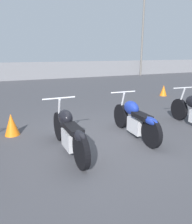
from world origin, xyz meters
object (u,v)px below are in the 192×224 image
Objects in this scene: traffic_cone_near at (11,125)px; traffic_cone_far at (163,91)px; light_pole_left at (143,26)px; motorcycle_slot_2 at (135,119)px; motorcycle_slot_1 at (69,132)px.

traffic_cone_near is 1.09× the size of traffic_cone_far.
traffic_cone_near is at bearing -136.51° from light_pole_left.
traffic_cone_near is 7.38m from traffic_cone_far.
light_pole_left reaches higher than motorcycle_slot_2.
motorcycle_slot_2 is 3.77× the size of traffic_cone_near.
traffic_cone_near reaches higher than traffic_cone_far.
motorcycle_slot_2 is 5.73m from traffic_cone_far.
light_pole_left reaches higher than traffic_cone_far.
motorcycle_slot_1 is at bearing -170.08° from motorcycle_slot_2.
motorcycle_slot_2 is 4.13× the size of traffic_cone_far.
light_pole_left is 14.44× the size of traffic_cone_far.
motorcycle_slot_1 is 1.03× the size of motorcycle_slot_2.
motorcycle_slot_1 is at bearing -145.54° from traffic_cone_far.
motorcycle_slot_1 is at bearing -130.31° from light_pole_left.
motorcycle_slot_1 reaches higher than motorcycle_slot_2.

